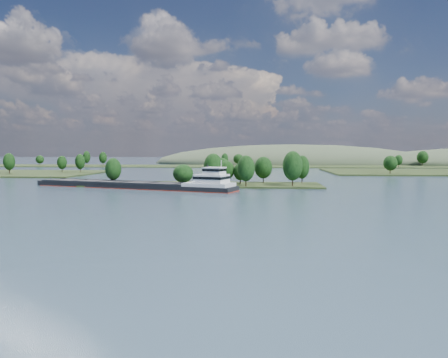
{
  "coord_description": "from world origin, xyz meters",
  "views": [
    {
      "loc": [
        24.98,
        -5.4,
        14.89
      ],
      "look_at": [
        13.25,
        130.0,
        6.0
      ],
      "focal_mm": 35.0,
      "sensor_mm": 36.0,
      "label": 1
    }
  ],
  "objects": [
    {
      "name": "ground",
      "position": [
        0.0,
        120.0,
        0.0
      ],
      "size": [
        1800.0,
        1800.0,
        0.0
      ],
      "primitive_type": "plane",
      "color": "#334758",
      "rests_on": "ground"
    },
    {
      "name": "tree_island",
      "position": [
        7.73,
        178.55,
        4.37
      ],
      "size": [
        100.0,
        31.87,
        15.38
      ],
      "color": "black",
      "rests_on": "ground"
    },
    {
      "name": "back_shoreline",
      "position": [
        8.32,
        399.97,
        0.71
      ],
      "size": [
        900.0,
        60.0,
        15.23
      ],
      "color": "black",
      "rests_on": "ground"
    },
    {
      "name": "hill_west",
      "position": [
        60.0,
        500.0,
        0.0
      ],
      "size": [
        320.0,
        160.0,
        44.0
      ],
      "primitive_type": "ellipsoid",
      "color": "#384530",
      "rests_on": "ground"
    },
    {
      "name": "cargo_barge",
      "position": [
        -21.11,
        162.22,
        1.52
      ],
      "size": [
        88.11,
        38.44,
        12.09
      ],
      "color": "black",
      "rests_on": "ground"
    }
  ]
}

